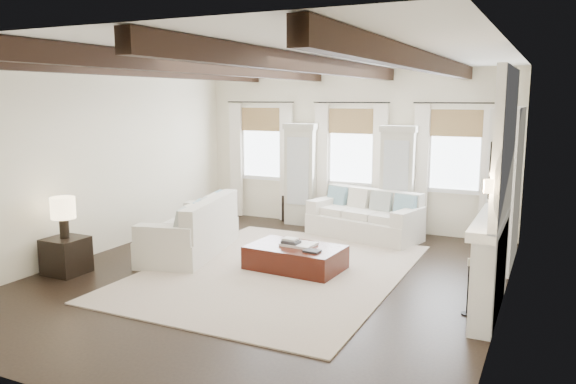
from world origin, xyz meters
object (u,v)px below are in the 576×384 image
at_px(ottoman, 295,258).
at_px(sofa_left, 194,231).
at_px(side_table_back, 293,208).
at_px(sofa_back, 366,219).
at_px(side_table_front, 66,256).

bearing_deg(ottoman, sofa_left, -178.72).
height_order(ottoman, side_table_back, side_table_back).
xyz_separation_m(sofa_back, side_table_back, (-1.86, 0.71, -0.08)).
bearing_deg(sofa_back, side_table_back, 159.20).
bearing_deg(side_table_front, sofa_left, 57.58).
relative_size(ottoman, side_table_back, 2.54).
xyz_separation_m(sofa_back, side_table_front, (-3.41, -4.14, -0.08)).
bearing_deg(ottoman, side_table_back, 119.23).
xyz_separation_m(ottoman, side_table_front, (-3.06, -1.68, 0.09)).
bearing_deg(side_table_front, sofa_back, 50.54).
bearing_deg(sofa_back, side_table_front, -129.46).
bearing_deg(side_table_front, side_table_back, 72.36).
xyz_separation_m(sofa_left, ottoman, (1.95, -0.08, -0.21)).
distance_m(sofa_left, side_table_front, 2.08).
distance_m(sofa_back, side_table_front, 5.36).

